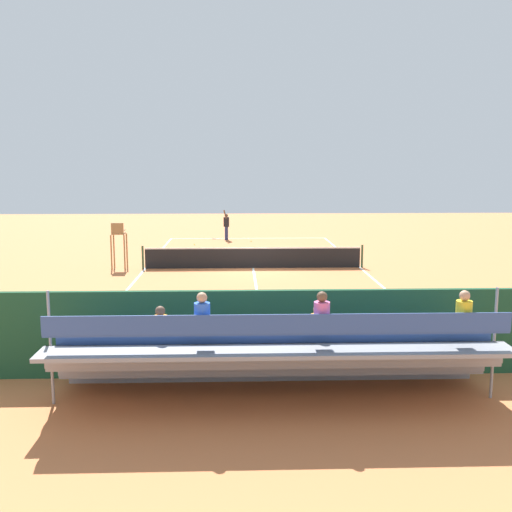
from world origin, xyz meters
The scene contains 12 objects.
ground_plane centered at (0.00, 0.00, 0.00)m, with size 60.00×60.00×0.00m, color #D17542.
court_line_markings centered at (0.00, -0.04, 0.00)m, with size 10.10×22.20×0.01m.
tennis_net centered at (0.00, 0.00, 0.50)m, with size 10.30×0.10×1.07m.
backdrop_wall centered at (0.00, 14.00, 1.00)m, with size 18.00×0.16×2.00m, color #1E4C2D.
bleacher_stand centered at (-0.02, 15.38, 0.95)m, with size 9.06×2.40×2.48m.
umpire_chair centered at (6.20, -0.08, 1.31)m, with size 0.67×0.67×2.14m.
courtside_bench centered at (-2.93, 13.27, 0.56)m, with size 1.80×0.40×0.93m.
equipment_bag centered at (-1.40, 13.40, 0.18)m, with size 0.90×0.36×0.36m, color #334C8C.
tennis_player centered at (1.40, -10.22, 1.02)m, with size 0.45×0.56×1.93m.
tennis_racket centered at (1.98, -10.56, 0.01)m, with size 0.57×0.41×0.03m.
tennis_ball_near centered at (-0.14, -9.29, 0.03)m, with size 0.07×0.07×0.07m, color #CCDB33.
tennis_ball_far centered at (3.29, -7.89, 0.03)m, with size 0.07×0.07×0.07m, color #CCDB33.
Camera 1 is at (0.77, 26.96, 4.83)m, focal length 41.30 mm.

